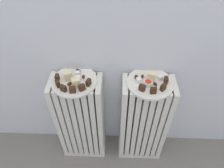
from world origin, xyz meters
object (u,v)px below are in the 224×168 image
object	(u,v)px
radiator_right	(143,122)
plate_left	(74,81)
plate_right	(150,83)
fork	(73,84)
radiator_left	(81,120)
jam_bowl_right	(148,83)

from	to	relation	value
radiator_right	plate_left	xyz separation A→B (m)	(-0.39, -0.00, 0.34)
plate_right	fork	world-z (taller)	fork
plate_left	plate_right	bearing A→B (deg)	0.00
plate_left	fork	bearing A→B (deg)	-87.75
radiator_left	fork	xyz separation A→B (m)	(0.00, -0.03, 0.35)
radiator_left	plate_left	world-z (taller)	plate_left
plate_right	jam_bowl_right	size ratio (longest dim) A/B	5.83
plate_left	radiator_right	bearing A→B (deg)	0.00
radiator_right	fork	xyz separation A→B (m)	(-0.38, -0.03, 0.35)
radiator_right	jam_bowl_right	xyz separation A→B (m)	(-0.02, -0.02, 0.36)
radiator_left	plate_right	bearing A→B (deg)	-0.00
radiator_left	plate_right	distance (m)	0.51
radiator_right	plate_left	world-z (taller)	plate_left
jam_bowl_right	fork	xyz separation A→B (m)	(-0.37, -0.01, -0.01)
plate_left	plate_right	distance (m)	0.39
plate_left	jam_bowl_right	bearing A→B (deg)	-3.66
plate_left	fork	size ratio (longest dim) A/B	2.40
radiator_right	plate_right	distance (m)	0.34
radiator_right	fork	distance (m)	0.52
radiator_left	radiator_right	world-z (taller)	same
plate_right	plate_left	bearing A→B (deg)	180.00
plate_left	jam_bowl_right	distance (m)	0.37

